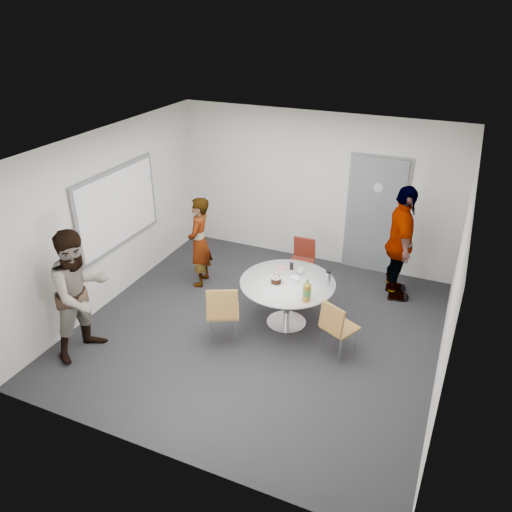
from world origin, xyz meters
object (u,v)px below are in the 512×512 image
at_px(person_left, 81,294).
at_px(person_right, 400,244).
at_px(door, 375,216).
at_px(chair_far, 302,257).
at_px(chair_near_right, 336,325).
at_px(table, 289,288).
at_px(whiteboard, 118,208).
at_px(chair_near_left, 223,309).
at_px(person_main, 199,242).

distance_m(person_left, person_right, 4.75).
distance_m(door, chair_far, 1.46).
height_order(chair_near_right, chair_far, chair_near_right).
bearing_deg(person_left, door, -25.52).
relative_size(door, chair_far, 2.62).
xyz_separation_m(chair_near_right, chair_far, (-1.05, 1.68, -0.02)).
xyz_separation_m(person_left, person_right, (3.60, 3.10, 0.04)).
bearing_deg(table, door, 71.01).
relative_size(chair_far, person_right, 0.43).
relative_size(whiteboard, person_right, 1.01).
xyz_separation_m(table, chair_near_left, (-0.67, -0.79, -0.06)).
bearing_deg(chair_near_right, door, 118.25).
relative_size(chair_near_right, person_left, 0.46).
distance_m(whiteboard, chair_far, 3.07).
relative_size(whiteboard, chair_near_right, 2.28).
bearing_deg(chair_far, chair_near_left, 76.13).
bearing_deg(chair_near_right, table, 178.68).
bearing_deg(chair_near_left, person_right, 22.58).
height_order(chair_near_right, person_right, person_right).
distance_m(door, chair_near_right, 2.68).
height_order(chair_near_left, person_right, person_right).
distance_m(whiteboard, person_left, 1.74).
distance_m(door, person_right, 0.94).
bearing_deg(chair_near_left, table, 23.95).
distance_m(whiteboard, chair_near_left, 2.42).
distance_m(whiteboard, table, 2.93).
xyz_separation_m(door, chair_near_left, (-1.42, -2.98, -0.46)).
distance_m(chair_near_left, person_left, 1.88).
bearing_deg(door, chair_near_left, -115.49).
distance_m(chair_near_left, person_main, 1.76).
height_order(door, person_right, door).
distance_m(chair_near_right, person_left, 3.38).
bearing_deg(person_right, chair_near_right, 148.08).
height_order(table, chair_far, table).
height_order(door, chair_near_right, door).
bearing_deg(table, person_right, 47.75).
xyz_separation_m(chair_far, person_main, (-1.56, -0.69, 0.28)).
bearing_deg(person_left, chair_near_left, -49.08).
height_order(door, person_main, door).
distance_m(chair_near_right, person_main, 2.81).
xyz_separation_m(table, person_left, (-2.30, -1.66, 0.28)).
bearing_deg(person_left, chair_far, -22.77).
height_order(chair_far, person_left, person_left).
relative_size(door, chair_near_right, 2.55).
height_order(door, whiteboard, door).
height_order(table, person_left, person_left).
bearing_deg(person_main, chair_near_left, 27.81).
bearing_deg(person_right, table, 119.91).
relative_size(table, person_left, 0.76).
xyz_separation_m(door, whiteboard, (-3.56, -2.28, 0.42)).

